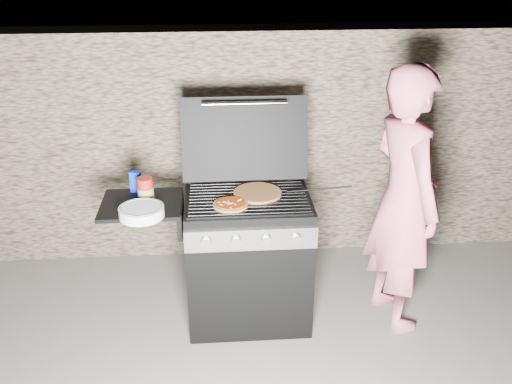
{
  "coord_description": "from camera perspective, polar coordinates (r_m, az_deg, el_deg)",
  "views": [
    {
      "loc": [
        -0.2,
        -3.25,
        2.45
      ],
      "look_at": [
        0.05,
        0.0,
        0.95
      ],
      "focal_mm": 40.0,
      "sensor_mm": 36.0,
      "label": 1
    }
  ],
  "objects": [
    {
      "name": "pizza_plain",
      "position": [
        3.65,
        0.15,
        -0.09
      ],
      "size": [
        0.4,
        0.4,
        0.02
      ],
      "primitive_type": "cylinder",
      "rotation": [
        0.0,
        0.0,
        0.41
      ],
      "color": "#B58842",
      "rests_on": "gas_grill"
    },
    {
      "name": "person",
      "position": [
        3.75,
        14.53,
        -0.85
      ],
      "size": [
        0.55,
        0.72,
        1.76
      ],
      "primitive_type": "imported",
      "rotation": [
        0.0,
        0.0,
        1.79
      ],
      "color": "#CE6177",
      "rests_on": "ground"
    },
    {
      "name": "stone_wall",
      "position": [
        4.58,
        -1.63,
        4.91
      ],
      "size": [
        8.0,
        0.35,
        1.8
      ],
      "primitive_type": "cube",
      "color": "#7E6F57",
      "rests_on": "ground"
    },
    {
      "name": "blue_carton",
      "position": [
        3.76,
        -11.95,
        1.0
      ],
      "size": [
        0.07,
        0.05,
        0.14
      ],
      "primitive_type": "cube",
      "rotation": [
        0.0,
        0.0,
        -0.23
      ],
      "color": "#0723A6",
      "rests_on": "gas_grill"
    },
    {
      "name": "ground",
      "position": [
        4.08,
        -0.72,
        -12.24
      ],
      "size": [
        50.0,
        50.0,
        0.0
      ],
      "primitive_type": "plane",
      "color": "slate"
    },
    {
      "name": "gas_grill",
      "position": [
        3.81,
        -4.53,
        -6.9
      ],
      "size": [
        1.34,
        0.79,
        0.91
      ],
      "primitive_type": null,
      "color": "black",
      "rests_on": "ground"
    },
    {
      "name": "plate_stack",
      "position": [
        3.44,
        -11.38,
        -1.96
      ],
      "size": [
        0.3,
        0.3,
        0.06
      ],
      "primitive_type": "cylinder",
      "rotation": [
        0.0,
        0.0,
        -0.11
      ],
      "color": "white",
      "rests_on": "gas_grill"
    },
    {
      "name": "pizza_topped",
      "position": [
        3.5,
        -2.56,
        -1.2
      ],
      "size": [
        0.26,
        0.26,
        0.02
      ],
      "primitive_type": null,
      "rotation": [
        0.0,
        0.0,
        0.25
      ],
      "color": "tan",
      "rests_on": "gas_grill"
    },
    {
      "name": "sauce_jar",
      "position": [
        3.63,
        -10.99,
        0.28
      ],
      "size": [
        0.12,
        0.12,
        0.15
      ],
      "primitive_type": "cylinder",
      "rotation": [
        0.0,
        0.0,
        -0.33
      ],
      "color": "maroon",
      "rests_on": "gas_grill"
    },
    {
      "name": "tongs",
      "position": [
        3.64,
        6.32,
        0.24
      ],
      "size": [
        0.4,
        0.12,
        0.08
      ],
      "primitive_type": "cylinder",
      "rotation": [
        0.0,
        1.4,
        -0.27
      ],
      "color": "black",
      "rests_on": "gas_grill"
    }
  ]
}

